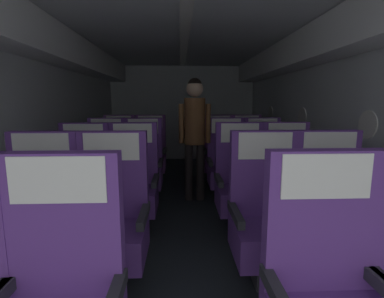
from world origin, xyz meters
The scene contains 19 objects.
ground centered at (0.00, 3.51, -0.01)m, with size 3.57×7.42×0.02m, color #23282D.
fuselage_shell centered at (0.00, 3.77, 1.61)m, with size 3.45×7.07×2.22m.
seat_b_left_window centered at (-1.07, 2.27, 0.48)m, with size 0.53×0.48×1.13m.
seat_b_left_aisle centered at (-0.56, 2.26, 0.48)m, with size 0.53×0.48×1.13m.
seat_b_right_aisle centered at (1.05, 2.26, 0.48)m, with size 0.53×0.48×1.13m.
seat_b_right_window centered at (0.56, 2.25, 0.48)m, with size 0.53×0.48×1.13m.
seat_c_left_window centered at (-1.06, 3.15, 0.48)m, with size 0.53×0.48×1.13m.
seat_c_left_aisle centered at (-0.56, 3.17, 0.48)m, with size 0.53×0.48×1.13m.
seat_c_right_aisle centered at (1.07, 3.17, 0.48)m, with size 0.53×0.48×1.13m.
seat_c_right_window centered at (0.57, 3.16, 0.48)m, with size 0.53×0.48×1.13m.
seat_d_left_window centered at (-1.06, 4.07, 0.48)m, with size 0.53×0.48×1.13m.
seat_d_left_aisle centered at (-0.56, 4.04, 0.48)m, with size 0.53×0.48×1.13m.
seat_d_right_aisle centered at (1.07, 4.06, 0.48)m, with size 0.53×0.48×1.13m.
seat_d_right_window centered at (0.57, 4.06, 0.48)m, with size 0.53×0.48×1.13m.
seat_e_left_window centered at (-1.07, 4.94, 0.48)m, with size 0.53×0.48×1.13m.
seat_e_left_aisle centered at (-0.56, 4.96, 0.48)m, with size 0.53×0.48×1.13m.
seat_e_right_aisle centered at (1.06, 4.94, 0.48)m, with size 0.53×0.48×1.13m.
seat_e_right_window centered at (0.57, 4.94, 0.48)m, with size 0.53×0.48×1.13m.
flight_attendant centered at (0.13, 4.10, 1.03)m, with size 0.43×0.28×1.66m.
Camera 1 is at (-0.06, 0.29, 1.34)m, focal length 26.63 mm.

